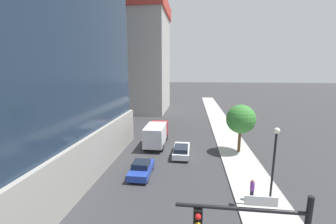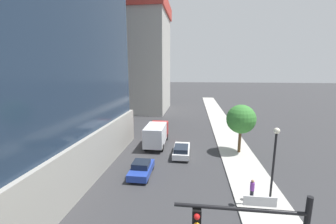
# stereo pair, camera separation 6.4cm
# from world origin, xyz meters

# --- Properties ---
(sidewalk) EXTENTS (4.15, 120.00, 0.15)m
(sidewalk) POSITION_xyz_m (8.52, 20.00, 0.07)
(sidewalk) COLOR #B2AFA8
(sidewalk) RESTS_ON ground
(construction_building) EXTENTS (21.35, 18.60, 36.80)m
(construction_building) POSITION_xyz_m (-10.40, 51.34, 14.93)
(construction_building) COLOR #B2AFA8
(construction_building) RESTS_ON ground
(street_lamp) EXTENTS (0.44, 0.44, 6.18)m
(street_lamp) POSITION_xyz_m (8.94, 11.83, 4.16)
(street_lamp) COLOR black
(street_lamp) RESTS_ON sidewalk
(street_tree) EXTENTS (3.60, 3.60, 6.12)m
(street_tree) POSITION_xyz_m (8.87, 22.90, 4.45)
(street_tree) COLOR brown
(street_tree) RESTS_ON sidewalk
(car_blue) EXTENTS (1.93, 4.04, 1.49)m
(car_blue) POSITION_xyz_m (-2.09, 15.62, 0.71)
(car_blue) COLOR #233D9E
(car_blue) RESTS_ON ground
(car_white) EXTENTS (1.94, 4.68, 1.47)m
(car_white) POSITION_xyz_m (1.62, 21.01, 0.75)
(car_white) COLOR silver
(car_white) RESTS_ON ground
(box_truck) EXTENTS (2.48, 6.91, 3.09)m
(box_truck) POSITION_xyz_m (-2.09, 24.45, 1.76)
(box_truck) COLOR #B21E1E
(box_truck) RESTS_ON ground
(pedestrian_purple_shirt) EXTENTS (0.34, 0.34, 1.76)m
(pedestrian_purple_shirt) POSITION_xyz_m (7.73, 12.36, 1.05)
(pedestrian_purple_shirt) COLOR black
(pedestrian_purple_shirt) RESTS_ON sidewalk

